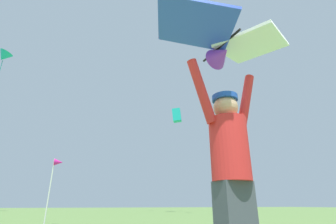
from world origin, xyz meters
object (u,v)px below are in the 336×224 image
(distant_kite_teal_low_left, at_px, (4,56))
(distant_kite_white_mid_left, at_px, (192,36))
(held_stunt_kite, at_px, (224,42))
(distant_kite_teal_overhead_distant, at_px, (177,115))
(marker_flag, at_px, (57,167))
(kite_flyer_person, at_px, (231,167))
(distant_kite_magenta_low_right, at_px, (162,38))

(distant_kite_teal_low_left, bearing_deg, distant_kite_white_mid_left, -25.10)
(held_stunt_kite, bearing_deg, distant_kite_white_mid_left, 64.89)
(distant_kite_teal_overhead_distant, height_order, marker_flag, distant_kite_teal_overhead_distant)
(kite_flyer_person, xyz_separation_m, distant_kite_teal_overhead_distant, (7.05, 19.00, 7.84))
(distant_kite_teal_low_left, distance_m, marker_flag, 24.05)
(kite_flyer_person, distance_m, marker_flag, 7.80)
(kite_flyer_person, distance_m, distant_kite_magenta_low_right, 27.53)
(distant_kite_magenta_low_right, distance_m, distant_kite_white_mid_left, 4.52)
(distant_kite_magenta_low_right, relative_size, distant_kite_white_mid_left, 1.36)
(kite_flyer_person, bearing_deg, distant_kite_teal_low_left, 112.38)
(distant_kite_magenta_low_right, bearing_deg, distant_kite_white_mid_left, -60.37)
(marker_flag, bearing_deg, distant_kite_magenta_low_right, 58.69)
(held_stunt_kite, bearing_deg, distant_kite_teal_low_left, 112.34)
(distant_kite_magenta_low_right, relative_size, marker_flag, 0.34)
(distant_kite_magenta_low_right, xyz_separation_m, distant_kite_white_mid_left, (2.05, -3.60, -1.79))
(held_stunt_kite, xyz_separation_m, distant_kite_magenta_low_right, (5.83, 20.41, 16.34))
(held_stunt_kite, xyz_separation_m, distant_kite_teal_low_left, (-10.43, 25.38, 13.40))
(distant_kite_white_mid_left, distance_m, marker_flag, 20.14)
(marker_flag, bearing_deg, distant_kite_teal_overhead_distant, 51.88)
(held_stunt_kite, relative_size, distant_kite_teal_overhead_distant, 1.23)
(held_stunt_kite, bearing_deg, distant_kite_magenta_low_right, 74.07)
(distant_kite_white_mid_left, bearing_deg, kite_flyer_person, -115.22)
(kite_flyer_person, bearing_deg, marker_flag, 104.89)
(held_stunt_kite, distance_m, distant_kite_teal_low_left, 30.54)
(distant_kite_magenta_low_right, distance_m, marker_flag, 22.48)
(kite_flyer_person, xyz_separation_m, distant_kite_teal_low_left, (-10.42, 25.32, 14.67))
(distant_kite_white_mid_left, xyz_separation_m, distant_kite_teal_low_left, (-18.31, 8.58, -1.15))
(distant_kite_teal_low_left, bearing_deg, marker_flag, -64.69)
(distant_kite_teal_overhead_distant, height_order, distant_kite_teal_low_left, distant_kite_teal_low_left)
(kite_flyer_person, relative_size, held_stunt_kite, 1.19)
(kite_flyer_person, xyz_separation_m, distant_kite_white_mid_left, (7.88, 16.74, 15.82))
(held_stunt_kite, distance_m, distant_kite_magenta_low_right, 26.79)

